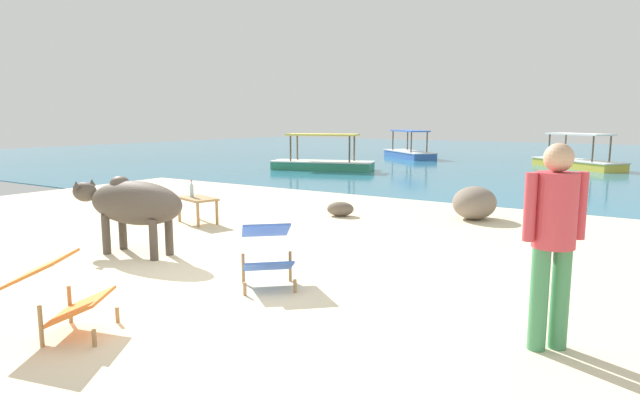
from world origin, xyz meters
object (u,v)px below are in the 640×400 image
boat_green (322,162)px  bottle (192,190)px  deck_chair_far (61,290)px  boat_blue (409,152)px  cow (133,203)px  low_bench_table (198,202)px  boat_yellow (577,161)px  person_standing (554,231)px  deck_chair_near (267,250)px

boat_green → bottle: bearing=93.0°
deck_chair_far → boat_blue: size_ratio=0.27×
cow → bottle: bearing=-72.4°
low_bench_table → boat_blue: size_ratio=0.24×
cow → boat_yellow: bearing=-108.8°
boat_blue → deck_chair_far: bearing=148.6°
person_standing → boat_green: (-9.87, 11.90, -0.70)m
low_bench_table → boat_green: size_ratio=0.22×
bottle → deck_chair_near: 3.92m
deck_chair_near → deck_chair_far: same height
low_bench_table → boat_green: bearing=127.0°
deck_chair_far → deck_chair_near: bearing=40.5°
boat_yellow → person_standing: bearing=-43.9°
deck_chair_far → boat_green: (-6.40, 13.84, -0.13)m
deck_chair_far → person_standing: (3.47, 1.93, 0.56)m
cow → boat_yellow: size_ratio=0.52×
low_bench_table → deck_chair_far: size_ratio=0.91×
deck_chair_far → low_bench_table: bearing=88.5°
deck_chair_near → person_standing: size_ratio=0.57×
bottle → boat_green: bearing=110.4°
person_standing → deck_chair_near: bearing=-134.5°
boat_green → boat_blue: bearing=-108.3°
bottle → boat_green: 10.39m
cow → deck_chair_far: bearing=120.7°
deck_chair_near → boat_blue: bearing=156.4°
cow → boat_blue: 19.58m
person_standing → boat_yellow: bearing=145.0°
deck_chair_far → boat_green: size_ratio=0.24×
cow → bottle: cow is taller
deck_chair_far → boat_green: bearing=80.5°
cow → boat_yellow: (2.94, 17.47, -0.44)m
low_bench_table → deck_chair_far: 4.90m
person_standing → boat_blue: 21.55m
boat_yellow → low_bench_table: bearing=-65.2°
bottle → person_standing: size_ratio=0.18×
low_bench_table → boat_yellow: size_ratio=0.24×
bottle → boat_blue: (-3.51, 17.04, -0.32)m
deck_chair_near → person_standing: 2.97m
low_bench_table → deck_chair_near: (3.21, -2.07, 0.01)m
bottle → deck_chair_far: bearing=-55.9°
deck_chair_near → boat_blue: size_ratio=0.26×
person_standing → boat_yellow: person_standing is taller
deck_chair_near → person_standing: bearing=44.5°
person_standing → boat_yellow: 17.80m
boat_blue → boat_green: 7.31m
bottle → deck_chair_far: (2.78, -4.10, -0.18)m
cow → person_standing: person_standing is taller
boat_blue → boat_green: (-0.11, -7.31, 0.00)m
boat_yellow → boat_blue: bearing=-153.1°
bottle → deck_chair_near: size_ratio=0.32×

